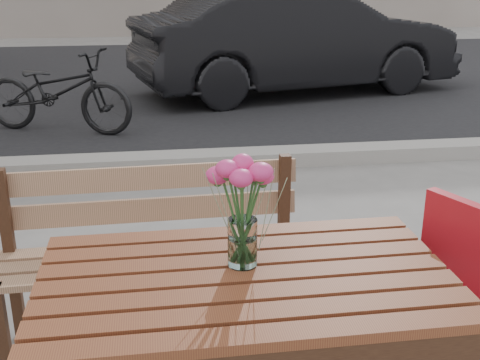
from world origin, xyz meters
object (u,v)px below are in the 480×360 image
object	(u,v)px
red_chair	(447,320)
bicycle	(57,91)
parked_car	(297,39)
main_table	(246,310)
main_vase	(242,198)

from	to	relation	value
red_chair	bicycle	distance (m)	4.73
red_chair	bicycle	xyz separation A→B (m)	(-1.82, 4.37, -0.09)
parked_car	bicycle	size ratio (longest dim) A/B	2.63
bicycle	main_table	bearing A→B (deg)	-144.10
red_chair	parked_car	world-z (taller)	parked_car
red_chair	bicycle	bearing A→B (deg)	178.08
main_table	main_vase	distance (m)	0.33
red_chair	parked_car	xyz separation A→B (m)	(0.89, 5.94, 0.17)
main_table	red_chair	world-z (taller)	red_chair
main_table	parked_car	distance (m)	6.17
main_table	main_vase	size ratio (longest dim) A/B	3.49
main_table	parked_car	xyz separation A→B (m)	(1.54, 5.97, 0.06)
bicycle	main_vase	bearing A→B (deg)	-143.92
main_table	red_chair	bearing A→B (deg)	2.57
parked_car	bicycle	bearing A→B (deg)	106.44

